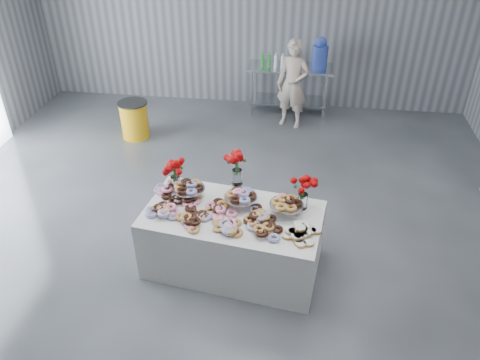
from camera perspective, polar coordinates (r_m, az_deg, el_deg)
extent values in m
plane|color=#35383C|center=(5.62, -3.96, -9.30)|extent=(9.00, 9.00, 0.00)
cube|color=white|center=(5.26, -0.87, -7.32)|extent=(2.02, 1.25, 0.75)
cube|color=silver|center=(8.64, 6.15, 13.47)|extent=(1.50, 0.60, 0.04)
cube|color=silver|center=(8.87, 5.90, 9.65)|extent=(1.40, 0.55, 0.03)
cylinder|color=silver|center=(8.61, 1.49, 10.36)|extent=(0.04, 0.04, 0.86)
cylinder|color=silver|center=(8.58, 10.28, 9.74)|extent=(0.04, 0.04, 0.86)
cylinder|color=silver|center=(9.07, 1.87, 11.59)|extent=(0.04, 0.04, 0.86)
cylinder|color=silver|center=(9.04, 10.24, 10.99)|extent=(0.04, 0.04, 0.86)
cylinder|color=silver|center=(5.25, -6.22, -1.59)|extent=(0.06, 0.06, 0.12)
cylinder|color=silver|center=(5.21, -6.26, -1.01)|extent=(0.36, 0.36, 0.01)
cylinder|color=silver|center=(5.09, 0.11, -2.65)|extent=(0.06, 0.06, 0.12)
cylinder|color=silver|center=(5.05, 0.11, -2.05)|extent=(0.36, 0.36, 0.01)
cylinder|color=silver|center=(5.00, 5.64, -3.54)|extent=(0.06, 0.06, 0.12)
cylinder|color=silver|center=(4.97, 5.68, -2.94)|extent=(0.36, 0.36, 0.01)
cylinder|color=white|center=(5.38, -7.85, -0.40)|extent=(0.11, 0.11, 0.18)
cylinder|color=#1E5919|center=(5.31, -7.95, 0.76)|extent=(0.04, 0.04, 0.18)
cylinder|color=white|center=(5.09, 7.64, -2.55)|extent=(0.11, 0.11, 0.18)
cylinder|color=#1E5919|center=(5.02, 7.74, -1.35)|extent=(0.04, 0.04, 0.18)
cylinder|color=silver|center=(5.26, -0.36, -1.10)|extent=(0.14, 0.14, 0.15)
cylinder|color=white|center=(5.17, -0.37, 0.40)|extent=(0.11, 0.11, 0.18)
cylinder|color=#1E5919|center=(5.10, -0.37, 1.63)|extent=(0.04, 0.04, 0.18)
cylinder|color=blue|center=(8.57, 9.68, 14.59)|extent=(0.28, 0.28, 0.40)
sphere|color=blue|center=(8.49, 9.85, 16.22)|extent=(0.20, 0.20, 0.20)
imported|color=#CC8C93|center=(8.22, 6.47, 11.54)|extent=(0.64, 0.51, 1.53)
cylinder|color=#F5AD14|center=(8.13, -12.73, 7.11)|extent=(0.46, 0.46, 0.61)
cylinder|color=black|center=(8.00, -13.01, 9.14)|extent=(0.49, 0.49, 0.02)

